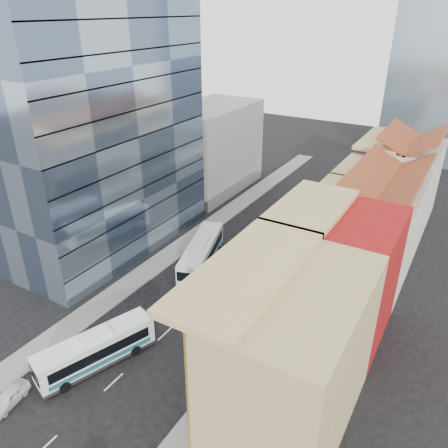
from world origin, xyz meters
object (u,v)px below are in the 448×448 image
Objects in this scene: office_tower at (99,130)px; bus_left_near at (96,349)px; sedan_left at (9,397)px; bus_left_far at (202,254)px; bus_right at (241,278)px; shophouse_tan at (294,360)px.

bus_left_near is at bearing -50.00° from office_tower.
office_tower reaches higher than sedan_left.
bus_left_far is at bearing 3.31° from office_tower.
sedan_left is (-8.54, -22.26, -1.27)m from bus_right.
bus_left_far is 24.64m from sedan_left.
shophouse_tan is 3.91× the size of sedan_left.
office_tower is at bearing 165.60° from bus_left_far.
bus_left_far is at bearing 112.12° from bus_left_near.
shophouse_tan reaches higher than bus_right.
bus_right is at bearing -4.25° from office_tower.
shophouse_tan is 35.19m from office_tower.
bus_left_near is (-16.64, -3.12, -4.33)m from shophouse_tan.
shophouse_tan is at bearing 15.72° from sedan_left.
bus_right reaches higher than sedan_left.
bus_left_near is at bearing -169.39° from shophouse_tan.
bus_right is at bearing 58.16° from sedan_left.
shophouse_tan is 1.35× the size of bus_left_near.
bus_left_near is at bearing -104.93° from bus_left_far.
bus_left_far is 6.93m from bus_right.
bus_left_near is 0.89× the size of bus_right.
bus_right is at bearing 89.37° from bus_left_near.
sedan_left is (-19.50, -9.75, -5.39)m from shophouse_tan.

